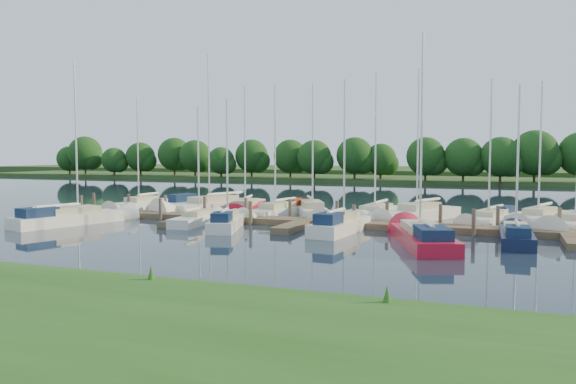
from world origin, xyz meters
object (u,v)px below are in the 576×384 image
(motorboat, at_px, (181,205))
(sailboat_s_2, at_px, (227,224))
(sailboat_n_5, at_px, (312,213))
(dock, at_px, (303,223))
(sailboat_n_0, at_px, (141,206))

(motorboat, distance_m, sailboat_s_2, 14.05)
(sailboat_s_2, bearing_deg, sailboat_n_5, 52.08)
(dock, height_order, motorboat, motorboat)
(sailboat_n_5, relative_size, sailboat_s_2, 1.21)
(motorboat, xyz_separation_m, sailboat_s_2, (9.74, -10.13, -0.01))
(dock, xyz_separation_m, sailboat_s_2, (-4.16, -3.03, 0.13))
(dock, distance_m, sailboat_n_5, 5.31)
(sailboat_n_5, bearing_deg, sailboat_s_2, 43.50)
(sailboat_n_0, bearing_deg, sailboat_n_5, -178.64)
(sailboat_n_5, height_order, sailboat_s_2, sailboat_n_5)
(motorboat, xyz_separation_m, sailboat_n_5, (12.73, -1.93, -0.06))
(sailboat_n_5, distance_m, sailboat_s_2, 8.74)
(motorboat, bearing_deg, sailboat_n_0, 48.35)
(sailboat_s_2, bearing_deg, dock, 18.19)
(dock, bearing_deg, sailboat_s_2, -143.94)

